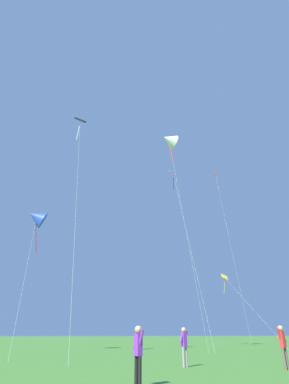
% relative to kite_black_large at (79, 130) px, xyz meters
% --- Properties ---
extents(kite_black_large, '(1.58, 8.62, 20.46)m').
position_rel_kite_black_large_xyz_m(kite_black_large, '(0.00, 0.00, 0.00)').
color(kite_black_large, black).
rests_on(kite_black_large, ground_plane).
extents(kite_blue_delta, '(2.28, 11.05, 12.71)m').
position_rel_kite_black_large_xyz_m(kite_blue_delta, '(-3.38, 5.48, -6.91)').
color(kite_blue_delta, blue).
rests_on(kite_blue_delta, ground_plane).
extents(kite_white_distant, '(2.38, 6.14, 24.92)m').
position_rel_kite_black_large_xyz_m(kite_white_distant, '(10.86, 7.31, 5.24)').
color(kite_white_distant, white).
rests_on(kite_white_distant, ground_plane).
extents(kite_red_high, '(0.98, 5.65, 26.82)m').
position_rel_kite_black_large_xyz_m(kite_red_high, '(22.35, 18.22, 5.19)').
color(kite_red_high, red).
rests_on(kite_red_high, ground_plane).
extents(kite_pink_low, '(1.43, 10.83, 21.37)m').
position_rel_kite_black_large_xyz_m(kite_pink_low, '(12.28, 10.25, 1.05)').
color(kite_pink_low, pink).
rests_on(kite_pink_low, ground_plane).
extents(kite_yellow_diamond, '(0.98, 10.54, 8.35)m').
position_rel_kite_black_large_xyz_m(kite_yellow_diamond, '(19.11, 12.12, -11.30)').
color(kite_yellow_diamond, yellow).
rests_on(kite_yellow_diamond, ground_plane).
extents(person_near_tree, '(0.31, 0.51, 1.64)m').
position_rel_kite_black_large_xyz_m(person_near_tree, '(2.99, -14.06, -17.55)').
color(person_near_tree, black).
rests_on(person_near_tree, ground_plane).
extents(person_in_red_shirt, '(0.53, 0.29, 1.69)m').
position_rel_kite_black_large_xyz_m(person_in_red_shirt, '(6.26, -8.64, -17.52)').
color(person_in_red_shirt, gray).
rests_on(person_in_red_shirt, ground_plane).
extents(person_with_spool, '(0.54, 0.31, 1.75)m').
position_rel_kite_black_large_xyz_m(person_with_spool, '(10.06, -10.77, -17.49)').
color(person_with_spool, '#665B4C').
rests_on(person_with_spool, ground_plane).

